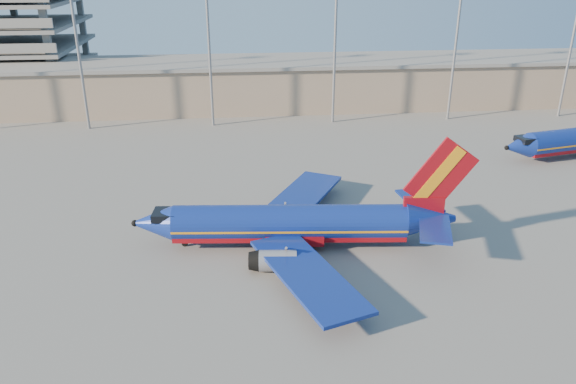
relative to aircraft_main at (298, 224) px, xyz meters
name	(u,v)px	position (x,y,z in m)	size (l,w,h in m)	color
ground	(256,263)	(-4.15, -3.06, -2.33)	(220.00, 220.00, 0.00)	slate
terminal_building	(295,82)	(5.85, 54.94, 1.99)	(122.00, 16.00, 8.50)	gray
light_mast_row	(272,14)	(0.85, 42.94, 15.22)	(101.60, 1.60, 28.65)	gray
aircraft_main	(298,224)	(0.00, 0.00, 0.00)	(32.22, 30.90, 10.91)	navy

